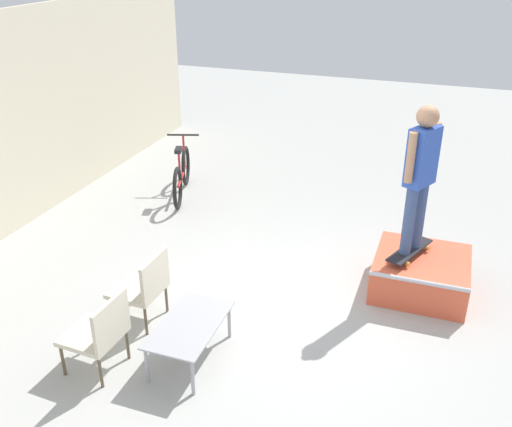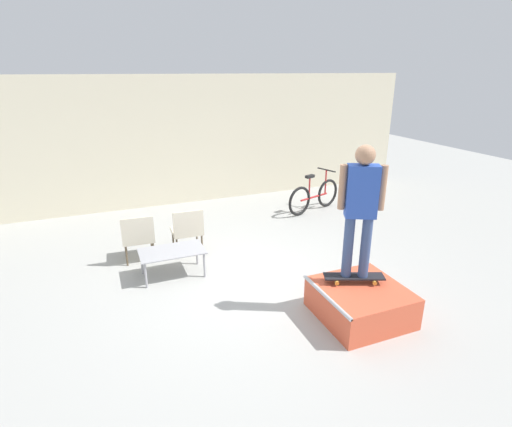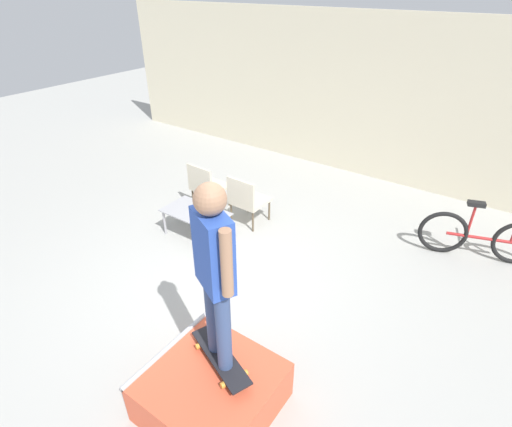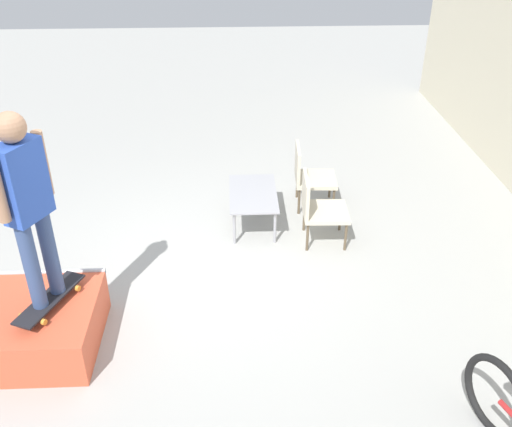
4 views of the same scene
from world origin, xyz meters
name	(u,v)px [view 1 (image 1 of 4)]	position (x,y,z in m)	size (l,w,h in m)	color
ground_plane	(286,315)	(0.00, 0.00, 0.00)	(24.00, 24.00, 0.00)	#A8A8A3
skate_ramp_box	(421,274)	(1.03, -1.36, 0.22)	(1.10, 1.09, 0.46)	#DB5638
skateboard_on_ramp	(410,250)	(1.02, -1.20, 0.52)	(0.81, 0.48, 0.07)	black
person_skater	(421,168)	(1.02, -1.20, 1.55)	(0.52, 0.35, 1.73)	#384C7A
coffee_table	(189,327)	(-1.03, 0.69, 0.39)	(1.00, 0.58, 0.43)	#9E9EA3
patio_chair_left	(100,331)	(-1.45, 1.43, 0.46)	(0.55, 0.55, 0.83)	brown
patio_chair_right	(144,285)	(-0.61, 1.43, 0.46)	(0.54, 0.54, 0.83)	brown
bicycle	(182,175)	(2.59, 2.57, 0.36)	(1.56, 0.66, 0.93)	black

